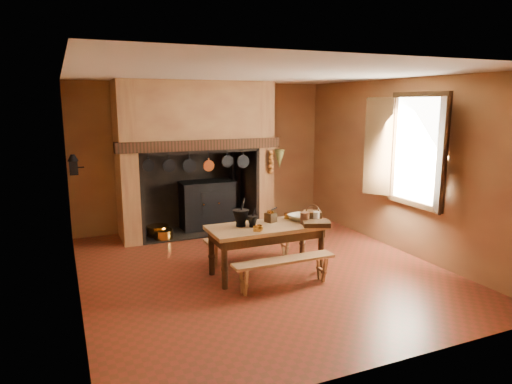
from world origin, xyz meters
The scene contains 28 objects.
floor centered at (0.00, 0.00, 0.00)m, with size 5.50×5.50×0.00m, color maroon.
ceiling centered at (0.00, 0.00, 2.80)m, with size 5.50×5.50×0.00m, color silver.
back_wall centered at (0.00, 2.75, 1.40)m, with size 5.00×0.02×2.80m, color #9B6E3E.
wall_left centered at (-2.50, 0.00, 1.40)m, with size 0.02×5.50×2.80m, color #9B6E3E.
wall_right centered at (2.50, 0.00, 1.40)m, with size 0.02×5.50×2.80m, color #9B6E3E.
wall_front centered at (0.00, -2.75, 1.40)m, with size 5.00×0.02×2.80m, color #9B6E3E.
chimney_breast centered at (-0.30, 2.31, 1.81)m, with size 2.95×0.96×2.80m.
iron_range centered at (-0.04, 2.45, 0.48)m, with size 1.12×0.55×1.60m.
hearth_pans centered at (-1.05, 2.22, 0.09)m, with size 0.51×0.62×0.20m.
hanging_pans centered at (-0.34, 1.81, 1.36)m, with size 1.92×0.29×0.27m.
onion_string centered at (1.00, 1.79, 1.33)m, with size 0.12×0.10×0.46m, color #9B491C, non-canonical shape.
herb_bunch centered at (1.18, 1.79, 1.38)m, with size 0.20×0.20×0.35m, color brown.
window centered at (2.35, -0.40, 1.70)m, with size 0.39×1.75×1.76m.
wall_coffee_mill centered at (-2.42, 1.55, 1.52)m, with size 0.23×0.16×0.31m.
work_table centered at (0.01, -0.19, 0.60)m, with size 1.65×0.73×0.72m.
bench_front centered at (0.01, -0.74, 0.30)m, with size 1.42×0.25×0.40m.
bench_back centered at (0.01, 0.40, 0.31)m, with size 1.46×0.26×0.41m.
mortar_large centered at (-0.34, -0.09, 0.85)m, with size 0.23×0.23×0.40m.
mortar_small centered at (-0.21, -0.18, 0.80)m, with size 0.16×0.16×0.27m.
coffee_grinder centered at (0.14, -0.04, 0.80)m, with size 0.20×0.17×0.21m.
brass_mug_a centered at (-0.25, -0.40, 0.76)m, with size 0.07×0.07×0.08m, color #B87A2A.
brass_mug_b centered at (0.44, 0.05, 0.76)m, with size 0.07×0.07×0.08m, color #B87A2A.
mixing_bowl centered at (0.59, -0.11, 0.76)m, with size 0.34×0.34×0.08m, color beige.
stoneware_crock centered at (0.55, -0.31, 0.80)m, with size 0.13×0.13×0.17m, color #55301F.
glass_jar centered at (0.73, -0.32, 0.79)m, with size 0.09×0.09×0.16m, color beige.
wicker_basket centered at (0.73, -0.21, 0.79)m, with size 0.30×0.27×0.24m.
wooden_tray centered at (0.64, -0.48, 0.75)m, with size 0.37×0.27×0.06m, color #32220F.
brass_cup centered at (-0.22, -0.43, 0.76)m, with size 0.11×0.11×0.09m, color #B87A2A.
Camera 1 is at (-2.61, -5.83, 2.42)m, focal length 32.00 mm.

